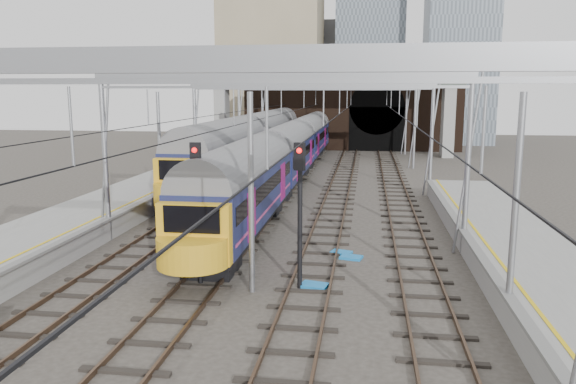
# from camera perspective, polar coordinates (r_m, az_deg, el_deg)

# --- Properties ---
(ground) EXTENTS (160.00, 160.00, 0.00)m
(ground) POSITION_cam_1_polar(r_m,az_deg,el_deg) (18.44, -4.93, -12.18)
(ground) COLOR #38332D
(ground) RESTS_ON ground
(tracks) EXTENTS (14.40, 80.00, 0.22)m
(tracks) POSITION_cam_1_polar(r_m,az_deg,el_deg) (32.61, 0.95, -2.20)
(tracks) COLOR #4C3828
(tracks) RESTS_ON ground
(overhead_line) EXTENTS (16.80, 80.00, 8.00)m
(overhead_line) POSITION_cam_1_polar(r_m,az_deg,el_deg) (38.30, 2.19, 9.51)
(overhead_line) COLOR gray
(overhead_line) RESTS_ON ground
(retaining_wall) EXTENTS (28.00, 2.75, 9.00)m
(retaining_wall) POSITION_cam_1_polar(r_m,az_deg,el_deg) (68.64, 5.97, 7.87)
(retaining_wall) COLOR black
(retaining_wall) RESTS_ON ground
(overbridge) EXTENTS (28.00, 3.00, 9.25)m
(overbridge) POSITION_cam_1_polar(r_m,az_deg,el_deg) (62.74, 4.52, 10.37)
(overbridge) COLOR gray
(overbridge) RESTS_ON ground
(city_skyline) EXTENTS (37.50, 27.50, 60.00)m
(city_skyline) POSITION_cam_1_polar(r_m,az_deg,el_deg) (87.68, 7.51, 16.68)
(city_skyline) COLOR tan
(city_skyline) RESTS_ON ground
(train_main) EXTENTS (2.71, 62.60, 4.69)m
(train_main) POSITION_cam_1_polar(r_m,az_deg,el_deg) (50.03, 1.21, 4.92)
(train_main) COLOR black
(train_main) RESTS_ON ground
(train_second) EXTENTS (3.02, 52.41, 5.13)m
(train_second) POSITION_cam_1_polar(r_m,az_deg,el_deg) (55.85, -2.24, 5.65)
(train_second) COLOR black
(train_second) RESTS_ON ground
(signal_near_left) EXTENTS (0.38, 0.48, 5.24)m
(signal_near_left) POSITION_cam_1_polar(r_m,az_deg,el_deg) (20.45, -9.16, -0.47)
(signal_near_left) COLOR black
(signal_near_left) RESTS_ON ground
(signal_near_centre) EXTENTS (0.41, 0.48, 5.28)m
(signal_near_centre) POSITION_cam_1_polar(r_m,az_deg,el_deg) (19.66, 1.21, -0.70)
(signal_near_centre) COLOR black
(signal_near_centre) RESTS_ON ground
(equip_cover_a) EXTENTS (1.10, 0.89, 0.11)m
(equip_cover_a) POSITION_cam_1_polar(r_m,az_deg,el_deg) (20.67, 2.68, -9.47)
(equip_cover_a) COLOR #1A78C5
(equip_cover_a) RESTS_ON ground
(equip_cover_b) EXTENTS (1.02, 0.86, 0.10)m
(equip_cover_b) POSITION_cam_1_polar(r_m,az_deg,el_deg) (24.83, 5.42, -6.14)
(equip_cover_b) COLOR #1A78C5
(equip_cover_b) RESTS_ON ground
(equip_cover_c) EXTENTS (1.03, 0.83, 0.11)m
(equip_cover_c) POSITION_cam_1_polar(r_m,az_deg,el_deg) (24.16, 6.43, -6.61)
(equip_cover_c) COLOR #1A78C5
(equip_cover_c) RESTS_ON ground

